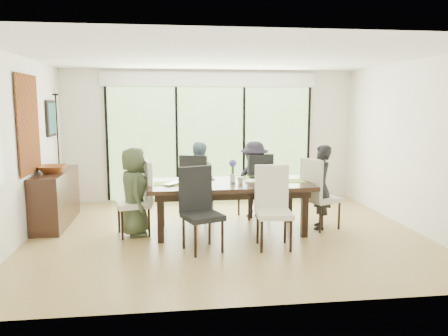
{
  "coord_description": "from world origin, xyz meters",
  "views": [
    {
      "loc": [
        -0.86,
        -6.55,
        2.01
      ],
      "look_at": [
        0.0,
        0.25,
        1.0
      ],
      "focal_mm": 35.0,
      "sensor_mm": 36.0,
      "label": 1
    }
  ],
  "objects": [
    {
      "name": "floor",
      "position": [
        0.0,
        0.0,
        -0.01
      ],
      "size": [
        6.0,
        5.0,
        0.01
      ],
      "primitive_type": "cube",
      "color": "olive",
      "rests_on": "ground"
    },
    {
      "name": "ceiling",
      "position": [
        0.0,
        0.0,
        2.71
      ],
      "size": [
        6.0,
        5.0,
        0.01
      ],
      "primitive_type": "cube",
      "color": "white",
      "rests_on": "wall_back"
    },
    {
      "name": "wall_back",
      "position": [
        0.0,
        2.51,
        1.35
      ],
      "size": [
        6.0,
        0.02,
        2.7
      ],
      "primitive_type": "cube",
      "color": "silver",
      "rests_on": "floor"
    },
    {
      "name": "wall_front",
      "position": [
        0.0,
        -2.51,
        1.35
      ],
      "size": [
        6.0,
        0.02,
        2.7
      ],
      "primitive_type": "cube",
      "color": "beige",
      "rests_on": "floor"
    },
    {
      "name": "wall_left",
      "position": [
        -3.01,
        0.0,
        1.35
      ],
      "size": [
        0.02,
        5.0,
        2.7
      ],
      "primitive_type": "cube",
      "color": "beige",
      "rests_on": "floor"
    },
    {
      "name": "wall_right",
      "position": [
        3.01,
        0.0,
        1.35
      ],
      "size": [
        0.02,
        5.0,
        2.7
      ],
      "primitive_type": "cube",
      "color": "beige",
      "rests_on": "floor"
    },
    {
      "name": "glass_doors",
      "position": [
        0.0,
        2.47,
        1.2
      ],
      "size": [
        4.2,
        0.02,
        2.3
      ],
      "primitive_type": "cube",
      "color": "#598C3F",
      "rests_on": "wall_back"
    },
    {
      "name": "blinds_header",
      "position": [
        0.0,
        2.46,
        2.5
      ],
      "size": [
        4.4,
        0.06,
        0.28
      ],
      "primitive_type": "cube",
      "color": "white",
      "rests_on": "wall_back"
    },
    {
      "name": "mullion_a",
      "position": [
        -2.1,
        2.46,
        1.2
      ],
      "size": [
        0.05,
        0.04,
        2.3
      ],
      "primitive_type": "cube",
      "color": "black",
      "rests_on": "wall_back"
    },
    {
      "name": "mullion_b",
      "position": [
        -0.7,
        2.46,
        1.2
      ],
      "size": [
        0.05,
        0.04,
        2.3
      ],
      "primitive_type": "cube",
      "color": "black",
      "rests_on": "wall_back"
    },
    {
      "name": "mullion_c",
      "position": [
        0.7,
        2.46,
        1.2
      ],
      "size": [
        0.05,
        0.04,
        2.3
      ],
      "primitive_type": "cube",
      "color": "black",
      "rests_on": "wall_back"
    },
    {
      "name": "mullion_d",
      "position": [
        2.1,
        2.46,
        1.2
      ],
      "size": [
        0.05,
        0.04,
        2.3
      ],
      "primitive_type": "cube",
      "color": "black",
      "rests_on": "wall_back"
    },
    {
      "name": "deck",
      "position": [
        0.0,
        3.4,
        -0.05
      ],
      "size": [
        6.0,
        1.8,
        0.1
      ],
      "primitive_type": "cube",
      "color": "#533223",
      "rests_on": "ground"
    },
    {
      "name": "rail_top",
      "position": [
        0.0,
        4.2,
        0.55
      ],
      "size": [
        6.0,
        0.08,
        0.06
      ],
      "primitive_type": "cube",
      "color": "brown",
      "rests_on": "deck"
    },
    {
      "name": "foliage_left",
      "position": [
        -1.8,
        5.2,
        1.44
      ],
      "size": [
        3.2,
        3.2,
        3.2
      ],
      "primitive_type": "sphere",
      "color": "#14380F",
      "rests_on": "ground"
    },
    {
      "name": "foliage_mid",
      "position": [
        0.4,
        5.8,
        1.8
      ],
      "size": [
        4.0,
        4.0,
        4.0
      ],
      "primitive_type": "sphere",
      "color": "#14380F",
      "rests_on": "ground"
    },
    {
      "name": "foliage_right",
      "position": [
        2.2,
        5.0,
        1.26
      ],
      "size": [
        2.8,
        2.8,
        2.8
      ],
      "primitive_type": "sphere",
      "color": "#14380F",
      "rests_on": "ground"
    },
    {
      "name": "foliage_far",
      "position": [
        -0.6,
        6.5,
        1.62
      ],
      "size": [
        3.6,
        3.6,
        3.6
      ],
      "primitive_type": "sphere",
      "color": "#14380F",
      "rests_on": "ground"
    },
    {
      "name": "table_top",
      "position": [
        0.08,
        0.11,
        0.76
      ],
      "size": [
        2.53,
        1.16,
        0.06
      ],
      "primitive_type": "cube",
      "color": "black",
      "rests_on": "floor"
    },
    {
      "name": "table_apron",
      "position": [
        0.08,
        0.11,
        0.66
      ],
      "size": [
        2.32,
        0.95,
        0.11
      ],
      "primitive_type": "cube",
      "color": "black",
      "rests_on": "floor"
    },
    {
      "name": "table_leg_fl",
      "position": [
        -1.0,
        -0.32,
        0.36
      ],
      "size": [
        0.09,
        0.09,
        0.73
      ],
      "primitive_type": "cube",
      "color": "black",
      "rests_on": "floor"
    },
    {
      "name": "table_leg_fr",
      "position": [
        1.16,
        -0.32,
        0.36
      ],
      "size": [
        0.09,
        0.09,
        0.73
      ],
      "primitive_type": "cube",
      "color": "black",
      "rests_on": "floor"
    },
    {
      "name": "table_leg_bl",
      "position": [
        -1.0,
        0.54,
        0.36
      ],
      "size": [
        0.09,
        0.09,
        0.73
      ],
      "primitive_type": "cube",
      "color": "black",
      "rests_on": "floor"
    },
    {
      "name": "table_leg_br",
      "position": [
        1.16,
        0.54,
        0.36
      ],
      "size": [
        0.09,
        0.09,
        0.73
      ],
      "primitive_type": "cube",
      "color": "black",
      "rests_on": "floor"
    },
    {
      "name": "chair_left_end",
      "position": [
        -1.42,
        0.11,
        0.58
      ],
      "size": [
        0.58,
        0.58,
        1.16
      ],
      "primitive_type": null,
      "rotation": [
        0.0,
        0.0,
        -1.35
      ],
      "color": "white",
      "rests_on": "floor"
    },
    {
      "name": "chair_right_end",
      "position": [
        1.58,
        0.11,
        0.58
      ],
      "size": [
        0.63,
        0.63,
        1.16
      ],
      "primitive_type": null,
      "rotation": [
        0.0,
        0.0,
        1.96
      ],
      "color": "beige",
      "rests_on": "floor"
    },
    {
      "name": "chair_far_left",
      "position": [
        -0.37,
        0.96,
        0.58
      ],
      "size": [
        0.63,
        0.63,
        1.16
      ],
      "primitive_type": null,
      "rotation": [
        0.0,
        0.0,
        2.74
      ],
      "color": "black",
      "rests_on": "floor"
    },
    {
      "name": "chair_far_right",
      "position": [
        0.63,
        0.96,
        0.58
      ],
      "size": [
        0.61,
        0.61,
        1.16
      ],
      "primitive_type": null,
      "rotation": [
        0.0,
        0.0,
        3.44
      ],
      "color": "black",
      "rests_on": "floor"
    },
    {
      "name": "chair_near_left",
      "position": [
        -0.42,
        -0.76,
        0.58
      ],
      "size": [
        0.62,
        0.62,
        1.16
      ],
      "primitive_type": null,
      "rotation": [
        0.0,
        0.0,
        0.36
      ],
      "color": "black",
      "rests_on": "floor"
    },
    {
      "name": "chair_near_right",
      "position": [
        0.58,
        -0.76,
        0.58
      ],
      "size": [
        0.51,
        0.51,
        1.16
      ],
      "primitive_type": null,
      "rotation": [
        0.0,
        0.0,
        -0.06
      ],
      "color": "white",
      "rests_on": "floor"
    },
    {
      "name": "person_left_end",
      "position": [
        -1.4,
        0.11,
        0.68
      ],
      "size": [
        0.49,
        0.68,
        1.36
      ],
      "primitive_type": "imported",
      "rotation": [
        0.0,
        0.0,
        1.72
      ],
      "color": "#3D4931",
      "rests_on": "floor"
    },
    {
      "name": "person_right_end",
      "position": [
        1.56,
        0.11,
        0.68
      ],
      "size": [
        0.55,
        0.72,
        1.36
      ],
      "primitive_type": "imported",
      "rotation": [
        0.0,
        0.0,
        -1.83
      ],
      "color": "black",
      "rests_on": "floor"
    },
    {
      "name": "person_far_left",
      "position": [
        -0.37,
        0.94,
        0.68
      ],
      "size": [
        0.68,
        0.48,
        1.36
      ],
      "primitive_type": "imported",
      "rotation": [
        0.0,
        0.0,
        3.28
      ],
      "color": "#7795AC",
      "rests_on": "floor"
    },
    {
      "name": "person_far_right",
      "position": [
        0.63,
        0.94,
        0.68
      ],
      "size": [
        0.66,
        0.45,
        1.36
      ],
      "primitive_type": "imported",
      "rotation": [
        0.0,
        0.0,
        3.22
      ],
      "color": "black",
      "rests_on": "floor"
    },
    {
      "name": "placemat_left",
      "position": [
        -0.87,
        0.11,
        0.79
      ],
      "size": [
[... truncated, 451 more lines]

